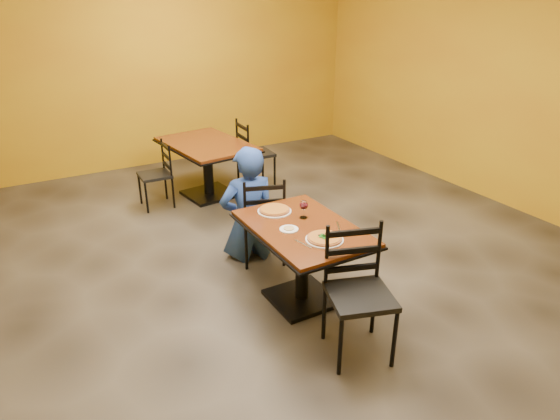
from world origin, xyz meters
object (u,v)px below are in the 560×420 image
chair_main_far (262,218)px  side_plate (289,229)px  wine_glass (304,208)px  plate_main (324,240)px  plate_far (274,211)px  pizza_main (324,238)px  chair_second_right (256,154)px  chair_second_left (155,175)px  table_second (207,156)px  diner (248,203)px  table_main (303,246)px  chair_main_near (360,297)px  pizza_far (274,209)px

chair_main_far → side_plate: bearing=96.5°
side_plate → wine_glass: (0.23, 0.14, 0.08)m
plate_main → plate_far: bearing=96.4°
pizza_main → wine_glass: wine_glass is taller
chair_second_right → plate_main: (-0.94, -3.08, 0.27)m
chair_second_left → chair_main_far: bearing=17.7°
table_second → plate_main: (-0.21, -3.08, 0.19)m
table_second → diner: bearing=-98.4°
wine_glass → plate_main: bearing=-100.4°
chair_second_left → wine_glass: 2.73m
table_second → pizza_main: 3.09m
table_main → plate_far: size_ratio=3.97×
side_plate → table_main: bearing=-1.1°
chair_main_near → plate_far: 1.23m
pizza_far → chair_main_near: bearing=-87.0°
pizza_main → chair_second_left: bearing=99.5°
chair_main_far → side_plate: (-0.19, -0.86, 0.28)m
chair_second_left → plate_far: chair_second_left is taller
chair_second_right → pizza_main: size_ratio=3.40×
diner → plate_main: size_ratio=3.86×
chair_second_left → diner: bearing=16.5°
table_main → diner: size_ratio=1.03×
plate_far → side_plate: size_ratio=1.94×
plate_far → wine_glass: size_ratio=1.72×
table_main → chair_main_far: 0.87m
chair_main_near → pizza_far: 1.23m
chair_second_left → diner: diner is taller
chair_second_left → chair_second_right: size_ratio=0.87×
table_second → diner: diner is taller
chair_main_far → pizza_far: 0.57m
table_second → side_plate: bearing=-97.6°
chair_main_far → chair_second_right: (0.91, 1.91, 0.01)m
table_main → wine_glass: wine_glass is taller
chair_main_near → diner: bearing=109.1°
table_second → chair_second_left: 0.74m
table_main → chair_main_far: bearing=86.7°
chair_main_far → chair_second_right: chair_second_right is taller
diner → pizza_far: diner is taller
plate_main → side_plate: 0.34m
chair_main_far → pizza_main: bearing=107.2°
chair_second_right → side_plate: bearing=161.0°
diner → plate_far: diner is taller
chair_main_near → table_main: bearing=107.9°
chair_main_far → plate_far: 0.56m
table_second → diner: (-0.26, -1.76, 0.04)m
table_second → pizza_main: pizza_main is taller
table_second → table_main: bearing=-94.7°
table_main → diner: bearing=91.8°
diner → table_main: bearing=100.0°
chair_main_near → chair_second_left: (-0.50, 3.59, -0.09)m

